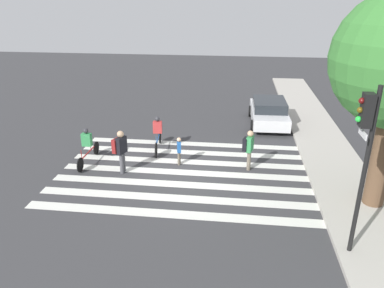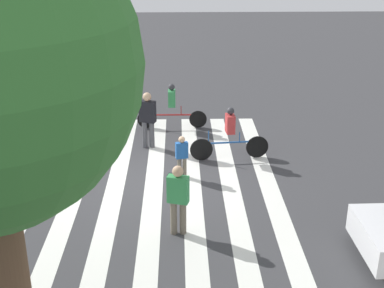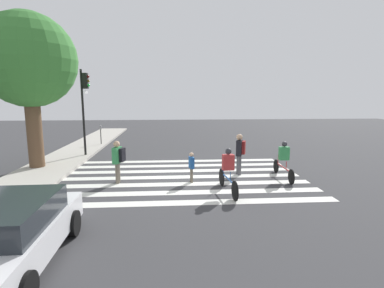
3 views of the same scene
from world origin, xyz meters
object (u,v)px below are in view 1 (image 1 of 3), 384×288
Objects in this scene: pedestrian_adult_yellow_jacket at (179,149)px; car_parked_far_curb at (269,112)px; pedestrian_adult_blue_shirt at (249,147)px; cyclist_mid_street at (158,132)px; cyclist_far_lane at (87,144)px; pedestrian_adult_tall_backpack at (120,149)px; traffic_light at (365,143)px.

pedestrian_adult_yellow_jacket is 0.29× the size of car_parked_far_curb.
cyclist_mid_street is at bearing -93.73° from pedestrian_adult_blue_shirt.
pedestrian_adult_yellow_jacket is 3.90m from cyclist_far_lane.
cyclist_far_lane is at bearing -93.90° from pedestrian_adult_tall_backpack.
traffic_light is 2.86× the size of pedestrian_adult_blue_shirt.
pedestrian_adult_yellow_jacket is at bearing 34.64° from cyclist_mid_street.
pedestrian_adult_tall_backpack reaches higher than cyclist_far_lane.
pedestrian_adult_tall_backpack is at bearing 103.01° from pedestrian_adult_yellow_jacket.
pedestrian_adult_tall_backpack is 2.68m from cyclist_mid_street.
pedestrian_adult_blue_shirt is at bearing 63.89° from cyclist_mid_street.
traffic_light is 3.99× the size of pedestrian_adult_yellow_jacket.
car_parked_far_curb reaches higher than pedestrian_adult_yellow_jacket.
pedestrian_adult_blue_shirt reaches higher than pedestrian_adult_yellow_jacket.
cyclist_far_lane is 0.56× the size of car_parked_far_curb.
traffic_light reaches higher than cyclist_mid_street.
pedestrian_adult_blue_shirt is 5.18m from pedestrian_adult_tall_backpack.
pedestrian_adult_blue_shirt reaches higher than cyclist_far_lane.
pedestrian_adult_blue_shirt is (-5.18, -2.61, -2.39)m from traffic_light.
traffic_light is 9.10m from pedestrian_adult_tall_backpack.
pedestrian_adult_tall_backpack reaches higher than car_parked_far_curb.
cyclist_far_lane is at bearing 82.02° from pedestrian_adult_yellow_jacket.
pedestrian_adult_tall_backpack is at bearing -44.04° from car_parked_far_curb.
cyclist_mid_street is at bearing -135.09° from traffic_light.
pedestrian_adult_blue_shirt is 0.71× the size of cyclist_far_lane.
car_parked_far_curb is (-5.75, 4.13, 0.03)m from pedestrian_adult_yellow_jacket.
cyclist_far_lane is (0.19, -6.78, -0.13)m from pedestrian_adult_blue_shirt.
cyclist_mid_street reaches higher than car_parked_far_curb.
cyclist_mid_street is (-1.73, 2.69, 0.01)m from cyclist_far_lane.
car_parked_far_curb is at bearing 127.72° from cyclist_far_lane.
cyclist_far_lane is (-4.99, -9.39, -2.53)m from traffic_light.
pedestrian_adult_blue_shirt is 2.91m from pedestrian_adult_yellow_jacket.
traffic_light reaches higher than pedestrian_adult_yellow_jacket.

